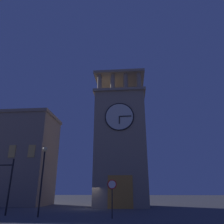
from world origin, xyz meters
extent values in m
plane|color=#4C4C51|center=(0.00, 0.00, 0.00)|extent=(200.00, 200.00, 0.00)
cube|color=gray|center=(-3.87, -3.94, 8.05)|extent=(7.27, 7.48, 16.11)
cube|color=gray|center=(-3.87, -3.94, 16.31)|extent=(7.87, 8.08, 0.40)
cylinder|color=gray|center=(-6.90, -0.79, 17.85)|extent=(0.70, 0.70, 2.68)
cylinder|color=gray|center=(-4.88, -0.79, 17.85)|extent=(0.70, 0.70, 2.68)
cylinder|color=gray|center=(-2.85, -0.79, 17.85)|extent=(0.70, 0.70, 2.68)
cylinder|color=gray|center=(-0.83, -0.79, 17.85)|extent=(0.70, 0.70, 2.68)
cylinder|color=gray|center=(-6.90, -7.08, 17.85)|extent=(0.70, 0.70, 2.68)
cylinder|color=gray|center=(-4.88, -7.08, 17.85)|extent=(0.70, 0.70, 2.68)
cylinder|color=gray|center=(-2.85, -7.08, 17.85)|extent=(0.70, 0.70, 2.68)
cylinder|color=gray|center=(-0.83, -7.08, 17.85)|extent=(0.70, 0.70, 2.68)
cube|color=gray|center=(-3.87, -3.94, 19.39)|extent=(7.87, 8.08, 0.40)
cylinder|color=black|center=(-3.87, -3.94, 20.82)|extent=(0.12, 0.12, 2.47)
cylinder|color=silver|center=(-3.87, -0.13, 12.02)|extent=(3.99, 0.12, 3.99)
torus|color=black|center=(-3.87, -0.11, 12.02)|extent=(4.15, 0.16, 4.15)
cube|color=black|center=(-3.86, -0.03, 11.47)|extent=(0.13, 0.06, 1.10)
cube|color=black|center=(-4.71, -0.03, 12.03)|extent=(1.70, 0.06, 0.14)
cube|color=orange|center=(-3.87, -0.24, 2.00)|extent=(3.20, 0.24, 4.00)
cube|color=#E0B259|center=(9.06, -1.45, 7.54)|extent=(1.00, 0.12, 1.80)
cube|color=#E0B259|center=(12.03, -1.45, 7.54)|extent=(1.00, 0.12, 1.80)
cylinder|color=black|center=(6.05, 8.49, 2.51)|extent=(0.16, 0.16, 5.01)
cylinder|color=black|center=(2.60, 9.53, 2.74)|extent=(0.14, 0.14, 5.48)
sphere|color=#F9DB8C|center=(2.60, 9.53, 5.70)|extent=(0.44, 0.44, 0.44)
cylinder|color=black|center=(-3.71, 10.06, 1.34)|extent=(0.08, 0.08, 2.69)
cylinder|color=white|center=(-3.71, 10.10, 2.59)|extent=(0.70, 0.04, 0.70)
torus|color=red|center=(-3.71, 10.12, 2.59)|extent=(0.78, 0.08, 0.78)
camera|label=1|loc=(-5.34, 29.02, 2.06)|focal=34.82mm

